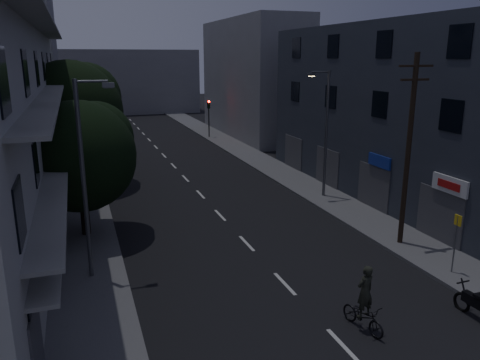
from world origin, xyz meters
TOP-DOWN VIEW (x-y plane):
  - ground at (0.00, 25.00)m, footprint 160.00×160.00m
  - sidewalk_left at (-7.50, 25.00)m, footprint 3.00×90.00m
  - sidewalk_right at (7.50, 25.00)m, footprint 3.00×90.00m
  - lane_markings at (0.00, 31.25)m, footprint 0.15×60.50m
  - building_right at (11.99, 14.00)m, footprint 6.19×28.00m
  - building_far_left at (-12.00, 48.00)m, footprint 6.00×20.00m
  - building_far_right at (12.00, 42.00)m, footprint 6.00×20.00m
  - building_far_end at (0.00, 70.00)m, footprint 24.00×8.00m
  - tree_near at (-7.38, 14.69)m, footprint 5.52×5.52m
  - tree_mid at (-7.67, 24.78)m, footprint 7.02×7.02m
  - tree_far at (-7.61, 33.52)m, footprint 5.15×5.15m
  - traffic_signal_far_right at (6.61, 41.37)m, footprint 0.28×0.37m
  - traffic_signal_far_left at (-6.40, 39.57)m, footprint 0.28×0.37m
  - street_lamp_left_near at (-7.27, 9.59)m, footprint 1.51×0.25m
  - street_lamp_right at (7.33, 16.69)m, footprint 1.51×0.25m
  - street_lamp_left_far at (-7.02, 28.68)m, footprint 1.51×0.25m
  - utility_pole at (7.03, 8.34)m, footprint 1.80×0.24m
  - bus_stop_sign at (6.99, 4.89)m, footprint 0.06×0.35m
  - motorcycle at (5.24, 1.90)m, footprint 0.57×1.99m
  - cyclist at (1.11, 2.64)m, footprint 1.00×1.93m

SIDE VIEW (x-z plane):
  - ground at x=0.00m, z-range 0.00..0.00m
  - lane_markings at x=0.00m, z-range 0.00..0.01m
  - sidewalk_left at x=-7.50m, z-range 0.00..0.15m
  - sidewalk_right at x=7.50m, z-range 0.00..0.15m
  - motorcycle at x=5.24m, z-range -0.13..1.14m
  - cyclist at x=1.11m, z-range -0.38..1.95m
  - bus_stop_sign at x=6.99m, z-range 0.63..3.15m
  - traffic_signal_far_right at x=6.61m, z-range 1.05..5.15m
  - traffic_signal_far_left at x=-6.40m, z-range 1.05..5.15m
  - tree_far at x=-7.61m, z-range 0.95..7.33m
  - tree_near at x=-7.38m, z-range 1.00..7.81m
  - street_lamp_left_near at x=-7.27m, z-range 0.60..8.60m
  - street_lamp_right at x=7.33m, z-range 0.60..8.60m
  - street_lamp_left_far at x=-7.02m, z-range 0.60..8.60m
  - utility_pole at x=7.03m, z-range 0.37..9.37m
  - building_far_end at x=0.00m, z-range 0.00..10.00m
  - building_right at x=11.99m, z-range 0.00..11.00m
  - tree_mid at x=-7.67m, z-range 1.23..9.86m
  - building_far_right at x=12.00m, z-range 0.00..13.00m
  - building_far_left at x=-12.00m, z-range 0.00..16.00m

